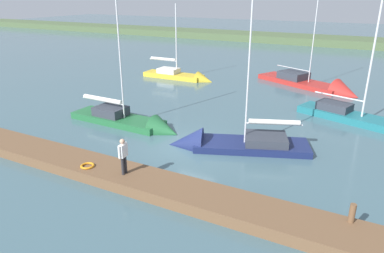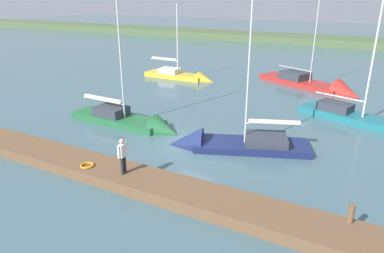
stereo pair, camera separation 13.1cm
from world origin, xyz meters
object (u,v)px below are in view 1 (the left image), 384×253
at_px(sailboat_far_right, 317,87).
at_px(sailboat_behind_pier, 225,146).
at_px(mooring_post_near, 352,213).
at_px(sailboat_outer_mooring, 182,78).
at_px(person_on_dock, 123,154).
at_px(sailboat_far_left, 367,122).
at_px(sailboat_inner_slip, 132,123).
at_px(life_ring_buoy, 87,166).

xyz_separation_m(sailboat_far_right, sailboat_behind_pier, (2.35, 16.13, -0.08)).
height_order(mooring_post_near, sailboat_outer_mooring, sailboat_outer_mooring).
xyz_separation_m(mooring_post_near, person_on_dock, (9.53, 0.86, 0.62)).
bearing_deg(sailboat_far_left, sailboat_far_right, 137.33).
height_order(mooring_post_near, sailboat_behind_pier, sailboat_behind_pier).
relative_size(sailboat_far_left, person_on_dock, 6.12).
bearing_deg(sailboat_inner_slip, mooring_post_near, -19.67).
bearing_deg(mooring_post_near, sailboat_behind_pier, -35.70).
bearing_deg(sailboat_behind_pier, mooring_post_near, 123.23).
relative_size(sailboat_behind_pier, person_on_dock, 5.84).
xyz_separation_m(sailboat_outer_mooring, sailboat_inner_slip, (-3.75, 13.46, 0.02)).
bearing_deg(sailboat_outer_mooring, sailboat_far_left, -19.18).
relative_size(mooring_post_near, sailboat_far_left, 0.07).
height_order(sailboat_outer_mooring, sailboat_far_right, sailboat_far_right).
distance_m(sailboat_inner_slip, sailboat_behind_pier, 6.81).
height_order(life_ring_buoy, sailboat_outer_mooring, sailboat_outer_mooring).
bearing_deg(person_on_dock, sailboat_inner_slip, 119.45).
xyz_separation_m(mooring_post_near, sailboat_behind_pier, (7.04, -5.06, -0.78)).
bearing_deg(sailboat_far_right, life_ring_buoy, -80.91).
relative_size(life_ring_buoy, sailboat_far_right, 0.06).
relative_size(life_ring_buoy, sailboat_behind_pier, 0.07).
relative_size(sailboat_outer_mooring, sailboat_far_right, 0.75).
distance_m(sailboat_inner_slip, sailboat_far_right, 18.18).
relative_size(sailboat_inner_slip, sailboat_far_right, 0.89).
relative_size(mooring_post_near, life_ring_buoy, 1.12).
bearing_deg(person_on_dock, sailboat_behind_pier, 62.41).
bearing_deg(sailboat_behind_pier, sailboat_outer_mooring, -73.83).
bearing_deg(sailboat_inner_slip, sailboat_outer_mooring, 107.45).
distance_m(sailboat_far_left, sailboat_inner_slip, 15.64).
xyz_separation_m(sailboat_inner_slip, person_on_dock, (-4.30, 6.33, 1.33)).
distance_m(mooring_post_near, sailboat_far_left, 12.93).
bearing_deg(sailboat_inner_slip, person_on_dock, -53.89).
distance_m(sailboat_outer_mooring, person_on_dock, 21.40).
height_order(mooring_post_near, life_ring_buoy, mooring_post_near).
bearing_deg(sailboat_behind_pier, sailboat_inner_slip, -24.51).
height_order(life_ring_buoy, person_on_dock, person_on_dock).
relative_size(sailboat_inner_slip, person_on_dock, 5.69).
relative_size(sailboat_outer_mooring, person_on_dock, 4.76).
height_order(sailboat_behind_pier, person_on_dock, sailboat_behind_pier).
distance_m(mooring_post_near, sailboat_outer_mooring, 25.84).
bearing_deg(sailboat_outer_mooring, sailboat_far_right, 9.72).
bearing_deg(sailboat_behind_pier, life_ring_buoy, 33.10).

